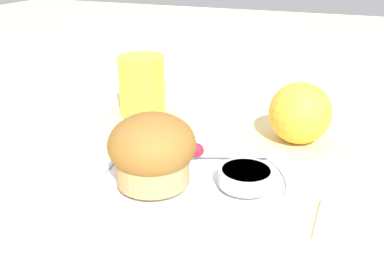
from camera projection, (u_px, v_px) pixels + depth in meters
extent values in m
plane|color=beige|center=(198.00, 185.00, 0.50)|extent=(3.00, 3.00, 0.00)
cylinder|color=white|center=(192.00, 185.00, 0.49)|extent=(0.22, 0.22, 0.01)
torus|color=white|center=(192.00, 177.00, 0.48)|extent=(0.22, 0.22, 0.01)
cylinder|color=tan|center=(153.00, 166.00, 0.46)|extent=(0.08, 0.08, 0.04)
ellipsoid|color=brown|center=(152.00, 144.00, 0.45)|extent=(0.09, 0.09, 0.07)
cylinder|color=silver|center=(246.00, 177.00, 0.46)|extent=(0.06, 0.06, 0.02)
cylinder|color=white|center=(246.00, 171.00, 0.46)|extent=(0.05, 0.05, 0.00)
sphere|color=#B7192D|center=(184.00, 148.00, 0.53)|extent=(0.02, 0.02, 0.02)
sphere|color=#B7192D|center=(197.00, 150.00, 0.52)|extent=(0.02, 0.02, 0.02)
cube|color=#B7B7BC|center=(218.00, 153.00, 0.53)|extent=(0.16, 0.07, 0.00)
sphere|color=#F4A82D|center=(300.00, 113.00, 0.60)|extent=(0.09, 0.09, 0.09)
cylinder|color=gold|center=(142.00, 85.00, 0.70)|extent=(0.08, 0.08, 0.10)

